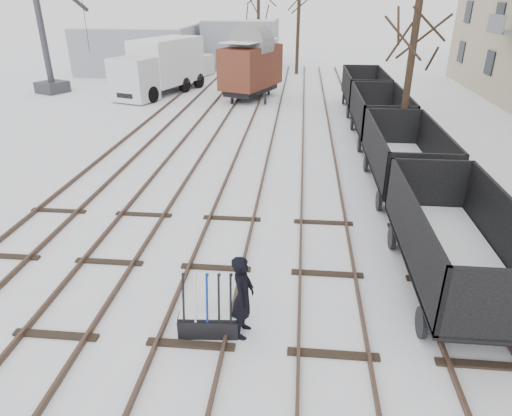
{
  "coord_description": "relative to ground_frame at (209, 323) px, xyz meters",
  "views": [
    {
      "loc": [
        2.12,
        -7.33,
        6.8
      ],
      "look_at": [
        0.96,
        4.43,
        1.2
      ],
      "focal_mm": 32.0,
      "sensor_mm": 36.0,
      "label": 1
    }
  ],
  "objects": [
    {
      "name": "ground",
      "position": [
        -0.32,
        -0.41,
        -0.28
      ],
      "size": [
        120.0,
        120.0,
        0.0
      ],
      "primitive_type": "plane",
      "color": "white",
      "rests_on": "ground"
    },
    {
      "name": "tracks",
      "position": [
        -0.32,
        13.26,
        -0.21
      ],
      "size": [
        13.9,
        52.0,
        0.16
      ],
      "color": "black",
      "rests_on": "ground"
    },
    {
      "name": "shed_left",
      "position": [
        -13.32,
        35.59,
        1.76
      ],
      "size": [
        10.0,
        8.0,
        4.1
      ],
      "color": "gray",
      "rests_on": "ground"
    },
    {
      "name": "shed_right",
      "position": [
        -4.32,
        39.59,
        1.96
      ],
      "size": [
        7.0,
        6.0,
        4.5
      ],
      "color": "gray",
      "rests_on": "ground"
    },
    {
      "name": "ground_frame",
      "position": [
        0.0,
        0.0,
        0.0
      ],
      "size": [
        1.33,
        0.52,
        1.49
      ],
      "rotation": [
        0.0,
        0.0,
        0.08
      ],
      "color": "black",
      "rests_on": "ground"
    },
    {
      "name": "worker",
      "position": [
        0.75,
        0.1,
        0.69
      ],
      "size": [
        0.54,
        0.75,
        1.94
      ],
      "primitive_type": "imported",
      "rotation": [
        0.0,
        0.0,
        1.46
      ],
      "color": "black",
      "rests_on": "ground"
    },
    {
      "name": "freight_wagon_a",
      "position": [
        5.68,
        2.3,
        0.64
      ],
      "size": [
        2.37,
        5.92,
        2.42
      ],
      "color": "black",
      "rests_on": "ground"
    },
    {
      "name": "freight_wagon_b",
      "position": [
        5.68,
        8.7,
        0.64
      ],
      "size": [
        2.37,
        5.92,
        2.42
      ],
      "color": "black",
      "rests_on": "ground"
    },
    {
      "name": "freight_wagon_c",
      "position": [
        5.68,
        15.1,
        0.64
      ],
      "size": [
        2.37,
        5.92,
        2.42
      ],
      "color": "black",
      "rests_on": "ground"
    },
    {
      "name": "freight_wagon_d",
      "position": [
        5.68,
        21.5,
        0.64
      ],
      "size": [
        2.37,
        5.92,
        2.42
      ],
      "color": "black",
      "rests_on": "ground"
    },
    {
      "name": "box_van_wagon",
      "position": [
        -1.72,
        24.43,
        1.99
      ],
      "size": [
        4.36,
        5.74,
        3.9
      ],
      "rotation": [
        0.0,
        0.0,
        -0.37
      ],
      "color": "black",
      "rests_on": "ground"
    },
    {
      "name": "lorry",
      "position": [
        -8.44,
        25.52,
        1.68
      ],
      "size": [
        4.54,
        8.79,
        3.81
      ],
      "rotation": [
        0.0,
        0.0,
        -0.34
      ],
      "color": "black",
      "rests_on": "ground"
    },
    {
      "name": "panel_van",
      "position": [
        -7.6,
        33.22,
        0.64
      ],
      "size": [
        2.75,
        4.33,
        1.77
      ],
      "rotation": [
        0.0,
        0.0,
        -0.27
      ],
      "color": "silver",
      "rests_on": "ground"
    },
    {
      "name": "crane",
      "position": [
        -16.72,
        25.38,
        2.13
      ],
      "size": [
        2.42,
        5.45,
        9.17
      ],
      "rotation": [
        0.0,
        0.0,
        -0.43
      ],
      "color": "#323338",
      "rests_on": "ground"
    },
    {
      "name": "tree_near",
      "position": [
        6.19,
        12.15,
        3.12
      ],
      "size": [
        0.3,
        0.3,
        6.81
      ],
      "primitive_type": "cylinder",
      "color": "black",
      "rests_on": "ground"
    },
    {
      "name": "tree_far_left",
      "position": [
        -2.55,
        38.55,
        3.08
      ],
      "size": [
        0.3,
        0.3,
        6.73
      ],
      "primitive_type": "cylinder",
      "color": "black",
      "rests_on": "ground"
    },
    {
      "name": "tree_far_right",
      "position": [
        1.25,
        35.69,
        4.24
      ],
      "size": [
        0.3,
        0.3,
        9.05
      ],
      "primitive_type": "cylinder",
      "color": "black",
      "rests_on": "ground"
    }
  ]
}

